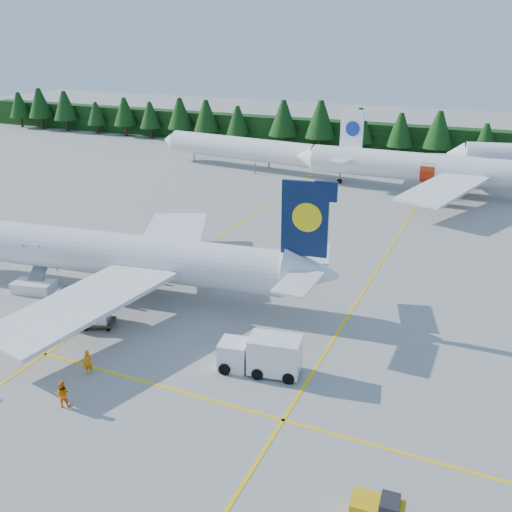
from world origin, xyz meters
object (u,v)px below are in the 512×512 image
at_px(airliner_red, 424,168).
at_px(baggage_tug, 379,510).
at_px(airliner_navy, 99,253).
at_px(service_truck, 260,354).
at_px(airstairs, 35,283).

height_order(airliner_red, baggage_tug, airliner_red).
xyz_separation_m(airliner_navy, airliner_red, (23.16, 49.10, 0.14)).
relative_size(service_truck, baggage_tug, 2.25).
xyz_separation_m(airliner_red, baggage_tug, (7.99, -66.54, -3.10)).
height_order(airliner_navy, airliner_red, airliner_red).
xyz_separation_m(airliner_red, airstairs, (-28.74, -52.17, -3.05)).
xyz_separation_m(airliner_navy, airstairs, (-5.58, -3.07, -2.90)).
relative_size(airliner_red, service_truck, 6.89).
height_order(airliner_red, service_truck, airliner_red).
bearing_deg(airliner_navy, baggage_tug, -36.51).
bearing_deg(service_truck, airstairs, 161.20).
xyz_separation_m(airliner_navy, service_truck, (20.02, -7.14, -2.23)).
xyz_separation_m(airstairs, baggage_tug, (36.73, -14.37, -0.06)).
bearing_deg(service_truck, airliner_red, 77.04).
height_order(airstairs, baggage_tug, airstairs).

